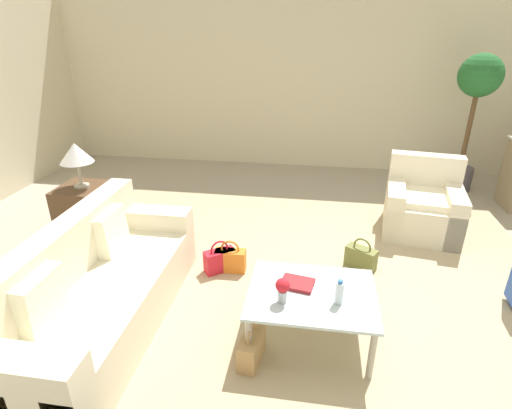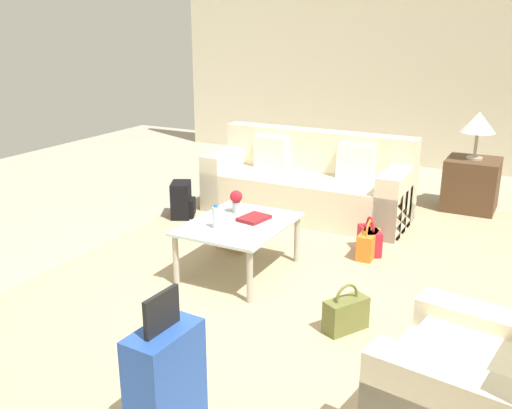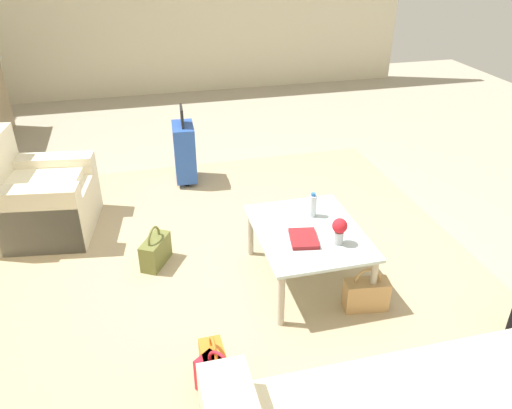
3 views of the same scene
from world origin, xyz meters
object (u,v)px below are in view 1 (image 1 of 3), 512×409
Objects in this scene: coffee_table at (312,298)px; handbag_tan at (251,348)px; handbag_orange at (230,260)px; table_lamp at (76,154)px; side_table at (86,209)px; water_bottle at (339,293)px; handbag_olive at (361,258)px; flower_vase at (283,288)px; handbag_red at (220,260)px; armchair at (422,207)px; coffee_table_book at (297,283)px; couch at (95,294)px; potted_ficus at (475,99)px.

coffee_table reaches higher than handbag_tan.
table_lamp is at bearing 162.48° from handbag_orange.
coffee_table is 3.18m from side_table.
handbag_tan is at bearing -161.52° from water_bottle.
flower_vase is at bearing -119.29° from handbag_olive.
table_lamp is at bearing 0.00° from side_table.
armchair is at bearing 29.90° from handbag_red.
armchair is 2.54m from coffee_table.
coffee_table_book is 0.72× the size of handbag_olive.
coffee_table is (1.79, 0.10, 0.09)m from couch.
handbag_tan is 4.96m from potted_ficus.
handbag_red is (-0.53, 1.18, 0.00)m from handbag_tan.
handbag_tan is (2.37, -1.81, -0.88)m from table_lamp.
water_bottle is at bearing -117.76° from potted_ficus.
table_lamp is 2.13m from handbag_red.
coffee_table is (-1.31, -2.17, 0.10)m from armchair.
coffee_table_book is 0.48× the size of table_lamp.
couch is 2.23× the size of armchair.
coffee_table reaches higher than handbag_red.
side_table is at bearing 142.60° from handbag_tan.
coffee_table is 0.49× the size of potted_ficus.
flower_vase is 0.34× the size of side_table.
potted_ficus is at bearing 42.68° from handbag_orange.
armchair is at bearing 51.93° from handbag_olive.
side_table is at bearing 173.78° from handbag_olive.
couch is 5.62m from potted_ficus.
side_table reaches higher than handbag_orange.
coffee_table is 4.42m from potted_ficus.
coffee_table is 3.84× the size of coffee_table_book.
water_bottle is (0.20, -0.10, 0.15)m from coffee_table.
potted_ficus reaches higher than armchair.
water_bottle reaches higher than handbag_red.
handbag_red is (-0.84, 0.78, -0.35)m from coffee_table_book.
couch reaches higher than armchair.
coffee_table is 1.28m from handbag_olive.
handbag_orange is at bearing 133.92° from coffee_table.
table_lamp is (-2.80, 1.50, 0.60)m from coffee_table.
handbag_olive is (1.46, 0.28, 0.00)m from handbag_red.
coffee_table is at bearing -46.08° from handbag_orange.
potted_ficus is (2.32, 3.62, 0.92)m from coffee_table_book.
flower_vase is at bearing -32.60° from table_lamp.
couch is at bearing 180.00° from water_bottle.
armchair is 3.92× the size of coffee_table_book.
coffee_table is 2.78× the size of handbag_tan.
handbag_red is at bearing 114.24° from handbag_tan.
coffee_table is 0.27m from water_bottle.
potted_ficus reaches higher than coffee_table.
water_bottle is 4.38m from potted_ficus.
water_bottle is at bearing -28.07° from side_table.
armchair reaches higher than handbag_red.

